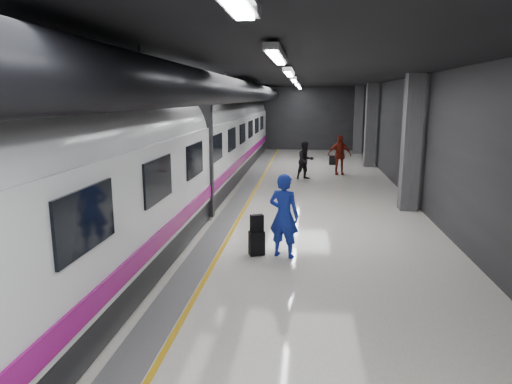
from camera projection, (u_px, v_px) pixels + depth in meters
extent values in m
plane|color=white|center=(269.00, 221.00, 14.06)|extent=(40.00, 40.00, 0.00)
cube|color=black|center=(270.00, 71.00, 13.15)|extent=(10.00, 40.00, 0.02)
cube|color=#28282B|center=(292.00, 119.00, 33.07)|extent=(10.00, 0.02, 4.50)
cube|color=#28282B|center=(109.00, 146.00, 14.14)|extent=(0.02, 40.00, 4.50)
cube|color=#28282B|center=(443.00, 150.00, 13.07)|extent=(0.02, 40.00, 4.50)
cube|color=slate|center=(226.00, 220.00, 14.20)|extent=(0.65, 39.80, 0.01)
cube|color=gold|center=(238.00, 220.00, 14.16)|extent=(0.10, 39.80, 0.01)
cylinder|color=black|center=(226.00, 90.00, 13.40)|extent=(0.80, 38.00, 0.80)
cube|color=silver|center=(277.00, 55.00, 7.26)|extent=(0.22, 2.60, 0.10)
cube|color=silver|center=(289.00, 72.00, 12.13)|extent=(0.22, 2.60, 0.10)
cube|color=silver|center=(294.00, 79.00, 17.00)|extent=(0.22, 2.60, 0.10)
cube|color=silver|center=(297.00, 83.00, 21.86)|extent=(0.22, 2.60, 0.10)
cube|color=silver|center=(299.00, 86.00, 26.73)|extent=(0.22, 2.60, 0.10)
cube|color=silver|center=(300.00, 88.00, 30.62)|extent=(0.22, 2.60, 0.10)
cube|color=#515154|center=(411.00, 143.00, 15.06)|extent=(0.55, 0.55, 4.50)
cube|color=#515154|center=(370.00, 125.00, 24.79)|extent=(0.55, 0.55, 4.50)
cube|color=#515154|center=(358.00, 120.00, 30.63)|extent=(0.55, 0.55, 4.50)
cube|color=black|center=(166.00, 207.00, 14.34)|extent=(2.80, 38.00, 0.60)
cube|color=white|center=(164.00, 163.00, 14.05)|extent=(2.90, 38.00, 2.20)
cylinder|color=white|center=(163.00, 132.00, 13.86)|extent=(2.80, 38.00, 2.80)
cube|color=#920D72|center=(211.00, 190.00, 14.06)|extent=(0.04, 38.00, 0.35)
cube|color=black|center=(164.00, 155.00, 14.00)|extent=(3.05, 0.25, 3.80)
cube|color=black|center=(86.00, 220.00, 6.03)|extent=(0.05, 1.60, 0.85)
cube|color=black|center=(158.00, 180.00, 8.95)|extent=(0.05, 1.60, 0.85)
cube|color=black|center=(195.00, 160.00, 11.87)|extent=(0.05, 1.60, 0.85)
cube|color=black|center=(217.00, 147.00, 14.79)|extent=(0.05, 1.60, 0.85)
cube|color=black|center=(232.00, 139.00, 17.71)|extent=(0.05, 1.60, 0.85)
cube|color=black|center=(243.00, 133.00, 20.63)|extent=(0.05, 1.60, 0.85)
cube|color=black|center=(251.00, 129.00, 23.55)|extent=(0.05, 1.60, 0.85)
cube|color=black|center=(257.00, 125.00, 26.47)|extent=(0.05, 1.60, 0.85)
cube|color=black|center=(262.00, 123.00, 29.39)|extent=(0.05, 1.60, 0.85)
imported|color=#1836B9|center=(284.00, 216.00, 10.73)|extent=(0.85, 0.70, 2.02)
cube|color=black|center=(257.00, 243.00, 10.98)|extent=(0.42, 0.35, 0.59)
cube|color=black|center=(257.00, 223.00, 10.89)|extent=(0.35, 0.27, 0.41)
imported|color=black|center=(305.00, 160.00, 21.14)|extent=(1.07, 1.00, 1.76)
imported|color=#9C2A16|center=(339.00, 155.00, 22.40)|extent=(1.19, 0.60, 1.95)
cube|color=black|center=(332.00, 160.00, 25.80)|extent=(0.38, 0.27, 0.52)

